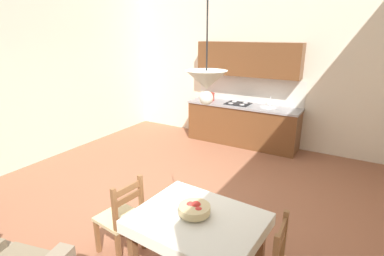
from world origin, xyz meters
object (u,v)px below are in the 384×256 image
at_px(dining_table, 198,230).
at_px(dining_chair_tv_side, 121,218).
at_px(fruit_bowl, 195,209).
at_px(pendant_lamp, 206,81).
at_px(kitchen_cabinetry, 243,106).

bearing_deg(dining_table, dining_chair_tv_side, -177.28).
distance_m(dining_table, fruit_bowl, 0.21).
relative_size(dining_chair_tv_side, fruit_bowl, 3.10).
distance_m(dining_chair_tv_side, fruit_bowl, 0.97).
relative_size(fruit_bowl, pendant_lamp, 0.37).
bearing_deg(dining_table, fruit_bowl, 155.90).
bearing_deg(dining_chair_tv_side, fruit_bowl, 4.21).
height_order(fruit_bowl, pendant_lamp, pendant_lamp).
bearing_deg(dining_chair_tv_side, kitchen_cabinetry, 92.04).
bearing_deg(pendant_lamp, dining_chair_tv_side, 178.64).
height_order(kitchen_cabinetry, dining_chair_tv_side, kitchen_cabinetry).
distance_m(dining_chair_tv_side, pendant_lamp, 1.91).
bearing_deg(kitchen_cabinetry, dining_chair_tv_side, -87.96).
bearing_deg(fruit_bowl, pendant_lamp, -30.49).
bearing_deg(fruit_bowl, dining_chair_tv_side, -175.79).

